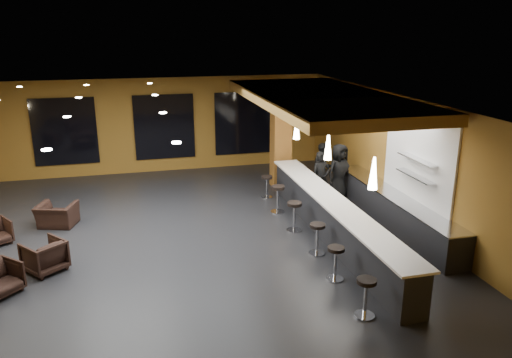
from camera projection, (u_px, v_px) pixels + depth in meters
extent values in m
cube|color=black|center=(187.00, 239.00, 13.06)|extent=(12.00, 13.00, 0.10)
cube|color=black|center=(181.00, 102.00, 12.00)|extent=(12.00, 13.00, 0.10)
cube|color=brown|center=(164.00, 125.00, 18.59)|extent=(12.00, 0.10, 3.50)
cube|color=brown|center=(241.00, 313.00, 6.47)|extent=(12.00, 0.10, 3.50)
cube|color=brown|center=(400.00, 158.00, 13.96)|extent=(0.10, 13.00, 3.50)
cube|color=#A77530|center=(321.00, 98.00, 13.92)|extent=(3.60, 8.00, 0.28)
cube|color=black|center=(65.00, 132.00, 17.68)|extent=(2.20, 0.06, 2.40)
cube|color=black|center=(164.00, 127.00, 18.51)|extent=(2.20, 0.06, 2.40)
cube|color=black|center=(243.00, 123.00, 19.21)|extent=(2.20, 0.06, 2.40)
cube|color=white|center=(418.00, 159.00, 12.94)|extent=(0.06, 3.20, 2.40)
cube|color=black|center=(332.00, 221.00, 12.83)|extent=(0.60, 8.00, 1.00)
cube|color=white|center=(333.00, 201.00, 12.68)|extent=(0.78, 8.10, 0.05)
cube|color=black|center=(393.00, 210.00, 13.79)|extent=(0.70, 6.00, 0.86)
cube|color=silver|center=(394.00, 194.00, 13.66)|extent=(0.72, 6.00, 0.03)
cube|color=silver|center=(416.00, 176.00, 12.84)|extent=(0.30, 1.50, 0.03)
cube|color=silver|center=(417.00, 159.00, 12.70)|extent=(0.30, 1.50, 0.03)
cube|color=brown|center=(281.00, 136.00, 16.72)|extent=(0.60, 0.60, 3.50)
cone|color=white|center=(373.00, 173.00, 10.44)|extent=(0.20, 0.20, 0.70)
cone|color=white|center=(328.00, 146.00, 12.75)|extent=(0.20, 0.20, 0.70)
cone|color=white|center=(297.00, 128.00, 15.07)|extent=(0.20, 0.20, 0.70)
imported|color=black|center=(321.00, 178.00, 15.30)|extent=(0.64, 0.46, 1.65)
imported|color=black|center=(324.00, 170.00, 16.01)|extent=(0.98, 0.84, 1.75)
imported|color=black|center=(339.00, 172.00, 15.58)|extent=(1.03, 0.83, 1.82)
imported|color=black|center=(44.00, 256.00, 11.17)|extent=(1.12, 1.12, 0.73)
imported|color=black|center=(57.00, 215.00, 13.71)|extent=(1.19, 1.11, 0.64)
cylinder|color=silver|center=(364.00, 315.00, 9.52)|extent=(0.40, 0.40, 0.03)
cylinder|color=silver|center=(365.00, 299.00, 9.41)|extent=(0.07, 0.07, 0.70)
cylinder|color=black|center=(367.00, 281.00, 9.30)|extent=(0.38, 0.38, 0.08)
cylinder|color=silver|center=(335.00, 279.00, 10.90)|extent=(0.39, 0.39, 0.03)
cylinder|color=silver|center=(335.00, 264.00, 10.80)|extent=(0.07, 0.07, 0.68)
cylinder|color=black|center=(336.00, 249.00, 10.69)|extent=(0.37, 0.37, 0.08)
cylinder|color=silver|center=(317.00, 253.00, 12.12)|extent=(0.39, 0.39, 0.03)
cylinder|color=silver|center=(317.00, 240.00, 12.01)|extent=(0.07, 0.07, 0.69)
cylinder|color=black|center=(318.00, 226.00, 11.90)|extent=(0.37, 0.37, 0.08)
cylinder|color=silver|center=(294.00, 230.00, 13.47)|extent=(0.41, 0.41, 0.03)
cylinder|color=silver|center=(294.00, 218.00, 13.37)|extent=(0.07, 0.07, 0.72)
cylinder|color=black|center=(295.00, 204.00, 13.25)|extent=(0.39, 0.39, 0.08)
cylinder|color=silver|center=(278.00, 212.00, 14.81)|extent=(0.41, 0.41, 0.03)
cylinder|color=silver|center=(278.00, 200.00, 14.70)|extent=(0.07, 0.07, 0.72)
cylinder|color=black|center=(278.00, 187.00, 14.58)|extent=(0.39, 0.39, 0.08)
cylinder|color=silver|center=(267.00, 197.00, 16.06)|extent=(0.37, 0.37, 0.03)
cylinder|color=silver|center=(267.00, 188.00, 15.97)|extent=(0.06, 0.06, 0.64)
cylinder|color=black|center=(267.00, 177.00, 15.86)|extent=(0.35, 0.35, 0.07)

